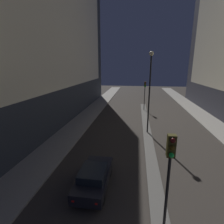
{
  "coord_description": "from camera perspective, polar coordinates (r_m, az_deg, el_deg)",
  "views": [
    {
      "loc": [
        -1.38,
        -3.1,
        7.46
      ],
      "look_at": [
        -3.95,
        15.1,
        2.64
      ],
      "focal_mm": 28.0,
      "sensor_mm": 36.0,
      "label": 1
    }
  ],
  "objects": [
    {
      "name": "traffic_light_mid",
      "position": [
        30.27,
        10.68,
        7.27
      ],
      "size": [
        0.32,
        0.42,
        4.84
      ],
      "color": "black",
      "rests_on": "median_strip"
    },
    {
      "name": "car_left_lane",
      "position": [
        11.7,
        -5.9,
        -20.37
      ],
      "size": [
        1.77,
        4.28,
        1.47
      ],
      "color": "black",
      "rests_on": "ground"
    },
    {
      "name": "traffic_light_near",
      "position": [
        7.5,
        18.27,
        -16.43
      ],
      "size": [
        0.32,
        0.42,
        4.84
      ],
      "color": "black",
      "rests_on": "median_strip"
    },
    {
      "name": "median_strip",
      "position": [
        20.83,
        11.38,
        -6.39
      ],
      "size": [
        0.94,
        30.66,
        0.14
      ],
      "color": "#56544F",
      "rests_on": "ground"
    },
    {
      "name": "street_lamp",
      "position": [
        19.34,
        12.29,
        9.6
      ],
      "size": [
        0.48,
        0.48,
        8.83
      ],
      "color": "black",
      "rests_on": "median_strip"
    },
    {
      "name": "building_left",
      "position": [
        27.12,
        -20.89,
        27.94
      ],
      "size": [
        6.01,
        40.68,
        28.13
      ],
      "color": "#2D333D",
      "rests_on": "ground"
    }
  ]
}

